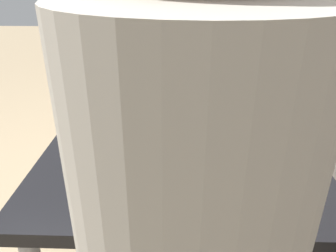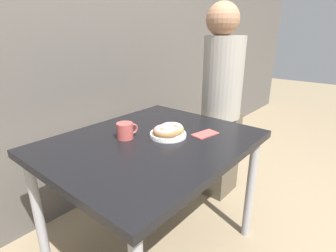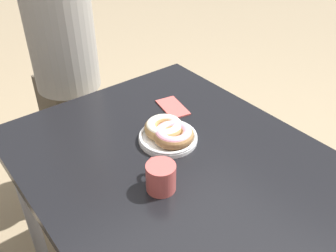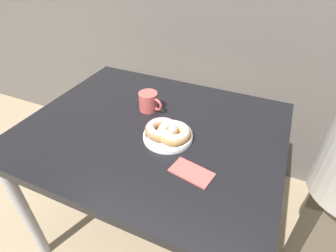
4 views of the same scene
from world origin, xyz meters
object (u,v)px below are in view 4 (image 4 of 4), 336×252
Objects in this scene: dining_table at (152,141)px; donut_plate at (168,132)px; coffee_mug at (149,101)px; napkin at (192,172)px.

dining_table is 4.49× the size of donut_plate.
coffee_mug is at bearing 136.33° from donut_plate.
donut_plate is 0.21m from napkin.
coffee_mug is 0.44m from napkin.
dining_table is 0.32m from napkin.
donut_plate reaches higher than dining_table.
donut_plate is 0.23m from coffee_mug.
donut_plate is at bearing 137.57° from napkin.
dining_table is at bearing -58.03° from coffee_mug.
napkin is at bearing -43.08° from coffee_mug.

